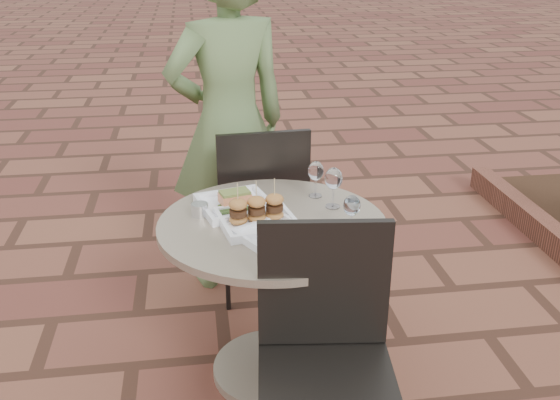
{
  "coord_description": "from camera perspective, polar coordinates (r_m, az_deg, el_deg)",
  "views": [
    {
      "loc": [
        -0.5,
        -2.31,
        1.78
      ],
      "look_at": [
        -0.19,
        -0.13,
        0.82
      ],
      "focal_mm": 40.0,
      "sensor_mm": 36.0,
      "label": 1
    }
  ],
  "objects": [
    {
      "name": "ground",
      "position": [
        2.96,
        3.35,
        -13.49
      ],
      "size": [
        60.0,
        60.0,
        0.0
      ],
      "primitive_type": "plane",
      "color": "brown",
      "rests_on": "ground"
    },
    {
      "name": "cafe_table",
      "position": [
        2.55,
        -0.67,
        -6.97
      ],
      "size": [
        0.9,
        0.9,
        0.73
      ],
      "color": "gray",
      "rests_on": "ground"
    },
    {
      "name": "chair_far",
      "position": [
        3.09,
        -1.79,
        0.02
      ],
      "size": [
        0.47,
        0.47,
        0.93
      ],
      "rotation": [
        0.0,
        0.0,
        3.21
      ],
      "color": "black",
      "rests_on": "ground"
    },
    {
      "name": "chair_near",
      "position": [
        2.09,
        4.19,
        -12.67
      ],
      "size": [
        0.49,
        0.49,
        0.93
      ],
      "rotation": [
        0.0,
        0.0,
        -0.11
      ],
      "color": "black",
      "rests_on": "ground"
    },
    {
      "name": "diner",
      "position": [
        3.17,
        -4.71,
        6.86
      ],
      "size": [
        0.73,
        0.58,
        1.75
      ],
      "primitive_type": "imported",
      "rotation": [
        0.0,
        0.0,
        3.43
      ],
      "color": "#556E3C",
      "rests_on": "ground"
    },
    {
      "name": "plate_salmon",
      "position": [
        2.55,
        -4.12,
        -0.33
      ],
      "size": [
        0.34,
        0.34,
        0.08
      ],
      "rotation": [
        0.0,
        0.0,
        0.25
      ],
      "color": "white",
      "rests_on": "cafe_table"
    },
    {
      "name": "plate_sliders",
      "position": [
        2.4,
        -2.15,
        -1.38
      ],
      "size": [
        0.33,
        0.33,
        0.18
      ],
      "rotation": [
        0.0,
        0.0,
        0.19
      ],
      "color": "white",
      "rests_on": "cafe_table"
    },
    {
      "name": "plate_tuna",
      "position": [
        2.3,
        -0.35,
        -3.25
      ],
      "size": [
        0.33,
        0.33,
        0.03
      ],
      "rotation": [
        0.0,
        0.0,
        0.51
      ],
      "color": "white",
      "rests_on": "cafe_table"
    },
    {
      "name": "wine_glass_right",
      "position": [
        2.32,
        6.58,
        -0.6
      ],
      "size": [
        0.06,
        0.06,
        0.15
      ],
      "color": "white",
      "rests_on": "cafe_table"
    },
    {
      "name": "wine_glass_mid",
      "position": [
        2.63,
        3.3,
        2.59
      ],
      "size": [
        0.07,
        0.07,
        0.16
      ],
      "color": "white",
      "rests_on": "cafe_table"
    },
    {
      "name": "wine_glass_far",
      "position": [
        2.53,
        4.92,
        1.88
      ],
      "size": [
        0.07,
        0.07,
        0.17
      ],
      "color": "white",
      "rests_on": "cafe_table"
    },
    {
      "name": "steel_ramekin",
      "position": [
        2.5,
        -7.35,
        -0.87
      ],
      "size": [
        0.07,
        0.07,
        0.05
      ],
      "primitive_type": "cylinder",
      "rotation": [
        0.0,
        0.0,
        -0.09
      ],
      "color": "silver",
      "rests_on": "cafe_table"
    },
    {
      "name": "cutlery_set",
      "position": [
        2.35,
        6.82,
        -3.14
      ],
      "size": [
        0.15,
        0.24,
        0.0
      ],
      "primitive_type": null,
      "rotation": [
        0.0,
        0.0,
        0.25
      ],
      "color": "silver",
      "rests_on": "cafe_table"
    }
  ]
}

